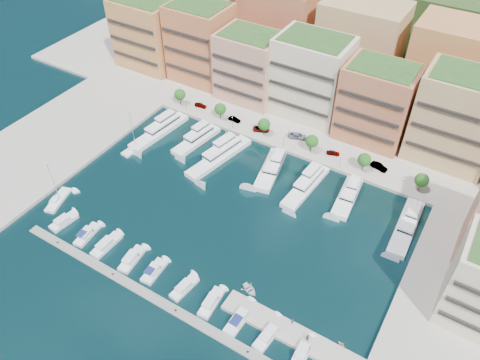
# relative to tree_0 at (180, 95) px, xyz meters

# --- Properties ---
(ground) EXTENTS (400.00, 400.00, 0.00)m
(ground) POSITION_rel_tree_0_xyz_m (40.00, -33.50, -4.74)
(ground) COLOR black
(ground) RESTS_ON ground
(north_quay) EXTENTS (220.00, 64.00, 2.00)m
(north_quay) POSITION_rel_tree_0_xyz_m (40.00, 28.50, -4.74)
(north_quay) COLOR #9E998E
(north_quay) RESTS_ON ground
(east_quay) EXTENTS (34.00, 76.00, 2.00)m
(east_quay) POSITION_rel_tree_0_xyz_m (102.00, -41.50, -4.74)
(east_quay) COLOR #9E998E
(east_quay) RESTS_ON ground
(west_quay) EXTENTS (34.00, 76.00, 2.00)m
(west_quay) POSITION_rel_tree_0_xyz_m (-22.00, -41.50, -4.74)
(west_quay) COLOR #9E998E
(west_quay) RESTS_ON ground
(hillside) EXTENTS (240.00, 40.00, 58.00)m
(hillside) POSITION_rel_tree_0_xyz_m (40.00, 76.50, -4.74)
(hillside) COLOR #233B18
(hillside) RESTS_ON ground
(south_pontoon) EXTENTS (72.00, 2.20, 0.35)m
(south_pontoon) POSITION_rel_tree_0_xyz_m (37.00, -63.50, -4.74)
(south_pontoon) COLOR gray
(south_pontoon) RESTS_ON ground
(finger_pier) EXTENTS (32.00, 5.00, 2.00)m
(finger_pier) POSITION_rel_tree_0_xyz_m (70.00, -55.50, -4.74)
(finger_pier) COLOR #9E998E
(finger_pier) RESTS_ON ground
(apartment_0) EXTENTS (22.00, 16.50, 24.80)m
(apartment_0) POSITION_rel_tree_0_xyz_m (-26.00, 16.49, 8.57)
(apartment_0) COLOR #BA7A44
(apartment_0) RESTS_ON north_quay
(apartment_1) EXTENTS (20.00, 16.50, 26.80)m
(apartment_1) POSITION_rel_tree_0_xyz_m (-4.00, 18.49, 9.57)
(apartment_1) COLOR #B1683B
(apartment_1) RESTS_ON north_quay
(apartment_2) EXTENTS (20.00, 15.50, 22.80)m
(apartment_2) POSITION_rel_tree_0_xyz_m (17.00, 16.49, 7.57)
(apartment_2) COLOR tan
(apartment_2) RESTS_ON north_quay
(apartment_3) EXTENTS (22.00, 16.50, 25.80)m
(apartment_3) POSITION_rel_tree_0_xyz_m (38.00, 18.49, 9.07)
(apartment_3) COLOR beige
(apartment_3) RESTS_ON north_quay
(apartment_4) EXTENTS (20.00, 15.50, 23.80)m
(apartment_4) POSITION_rel_tree_0_xyz_m (60.00, 16.49, 8.07)
(apartment_4) COLOR #BF7247
(apartment_4) RESTS_ON north_quay
(apartment_5) EXTENTS (22.00, 16.50, 26.80)m
(apartment_5) POSITION_rel_tree_0_xyz_m (82.00, 18.49, 9.57)
(apartment_5) COLOR tan
(apartment_5) RESTS_ON north_quay
(backblock_0) EXTENTS (26.00, 18.00, 30.00)m
(backblock_0) POSITION_rel_tree_0_xyz_m (-15.00, 40.50, 11.26)
(backblock_0) COLOR beige
(backblock_0) RESTS_ON north_quay
(backblock_1) EXTENTS (26.00, 18.00, 30.00)m
(backblock_1) POSITION_rel_tree_0_xyz_m (15.00, 40.50, 11.26)
(backblock_1) COLOR #BF7247
(backblock_1) RESTS_ON north_quay
(backblock_2) EXTENTS (26.00, 18.00, 30.00)m
(backblock_2) POSITION_rel_tree_0_xyz_m (45.00, 40.50, 11.26)
(backblock_2) COLOR tan
(backblock_2) RESTS_ON north_quay
(backblock_3) EXTENTS (26.00, 18.00, 30.00)m
(backblock_3) POSITION_rel_tree_0_xyz_m (75.00, 40.50, 11.26)
(backblock_3) COLOR #BA7A44
(backblock_3) RESTS_ON north_quay
(tree_0) EXTENTS (3.80, 3.80, 5.65)m
(tree_0) POSITION_rel_tree_0_xyz_m (0.00, 0.00, 0.00)
(tree_0) COLOR #473323
(tree_0) RESTS_ON north_quay
(tree_1) EXTENTS (3.80, 3.80, 5.65)m
(tree_1) POSITION_rel_tree_0_xyz_m (16.00, 0.00, 0.00)
(tree_1) COLOR #473323
(tree_1) RESTS_ON north_quay
(tree_2) EXTENTS (3.80, 3.80, 5.65)m
(tree_2) POSITION_rel_tree_0_xyz_m (32.00, 0.00, 0.00)
(tree_2) COLOR #473323
(tree_2) RESTS_ON north_quay
(tree_3) EXTENTS (3.80, 3.80, 5.65)m
(tree_3) POSITION_rel_tree_0_xyz_m (48.00, 0.00, 0.00)
(tree_3) COLOR #473323
(tree_3) RESTS_ON north_quay
(tree_4) EXTENTS (3.80, 3.80, 5.65)m
(tree_4) POSITION_rel_tree_0_xyz_m (64.00, 0.00, 0.00)
(tree_4) COLOR #473323
(tree_4) RESTS_ON north_quay
(tree_5) EXTENTS (3.80, 3.80, 5.65)m
(tree_5) POSITION_rel_tree_0_xyz_m (80.00, 0.00, 0.00)
(tree_5) COLOR #473323
(tree_5) RESTS_ON north_quay
(lamppost_0) EXTENTS (0.30, 0.30, 4.20)m
(lamppost_0) POSITION_rel_tree_0_xyz_m (4.00, -2.30, -0.92)
(lamppost_0) COLOR black
(lamppost_0) RESTS_ON north_quay
(lamppost_1) EXTENTS (0.30, 0.30, 4.20)m
(lamppost_1) POSITION_rel_tree_0_xyz_m (22.00, -2.30, -0.92)
(lamppost_1) COLOR black
(lamppost_1) RESTS_ON north_quay
(lamppost_2) EXTENTS (0.30, 0.30, 4.20)m
(lamppost_2) POSITION_rel_tree_0_xyz_m (40.00, -2.30, -0.92)
(lamppost_2) COLOR black
(lamppost_2) RESTS_ON north_quay
(lamppost_3) EXTENTS (0.30, 0.30, 4.20)m
(lamppost_3) POSITION_rel_tree_0_xyz_m (58.00, -2.30, -0.92)
(lamppost_3) COLOR black
(lamppost_3) RESTS_ON north_quay
(lamppost_4) EXTENTS (0.30, 0.30, 4.20)m
(lamppost_4) POSITION_rel_tree_0_xyz_m (76.00, -2.30, -0.92)
(lamppost_4) COLOR black
(lamppost_4) RESTS_ON north_quay
(yacht_0) EXTENTS (6.73, 22.67, 7.30)m
(yacht_0) POSITION_rel_tree_0_xyz_m (3.30, -14.73, -3.53)
(yacht_0) COLOR white
(yacht_0) RESTS_ON ground
(yacht_1) EXTENTS (6.83, 18.13, 7.30)m
(yacht_1) POSITION_rel_tree_0_xyz_m (15.82, -12.65, -3.65)
(yacht_1) COLOR white
(yacht_1) RESTS_ON ground
(yacht_2) EXTENTS (8.75, 24.10, 7.30)m
(yacht_2) POSITION_rel_tree_0_xyz_m (26.15, -15.36, -3.53)
(yacht_2) COLOR white
(yacht_2) RESTS_ON ground
(yacht_3) EXTENTS (8.35, 18.50, 7.30)m
(yacht_3) POSITION_rel_tree_0_xyz_m (41.68, -12.70, -3.53)
(yacht_3) COLOR white
(yacht_3) RESTS_ON ground
(yacht_4) EXTENTS (5.78, 20.32, 7.30)m
(yacht_4) POSITION_rel_tree_0_xyz_m (53.27, -13.74, -3.65)
(yacht_4) COLOR white
(yacht_4) RESTS_ON ground
(yacht_5) EXTENTS (5.96, 16.33, 7.30)m
(yacht_5) POSITION_rel_tree_0_xyz_m (64.54, -11.82, -3.53)
(yacht_5) COLOR white
(yacht_5) RESTS_ON ground
(yacht_6) EXTENTS (5.20, 20.53, 7.30)m
(yacht_6) POSITION_rel_tree_0_xyz_m (81.13, -13.83, -3.53)
(yacht_6) COLOR white
(yacht_6) RESTS_ON ground
(cruiser_0) EXTENTS (3.68, 7.48, 2.55)m
(cruiser_0) POSITION_rel_tree_0_xyz_m (6.27, -58.08, -4.20)
(cruiser_0) COLOR white
(cruiser_0) RESTS_ON ground
(cruiser_1) EXTENTS (3.47, 7.96, 2.66)m
(cruiser_1) POSITION_rel_tree_0_xyz_m (14.51, -58.10, -4.17)
(cruiser_1) COLOR white
(cruiser_1) RESTS_ON ground
(cruiser_2) EXTENTS (2.96, 8.45, 2.55)m
(cruiser_2) POSITION_rel_tree_0_xyz_m (20.87, -58.09, -4.20)
(cruiser_2) COLOR white
(cruiser_2) RESTS_ON ground
(cruiser_3) EXTENTS (3.70, 8.24, 2.55)m
(cruiser_3) POSITION_rel_tree_0_xyz_m (28.99, -58.09, -4.20)
(cruiser_3) COLOR white
(cruiser_3) RESTS_ON ground
(cruiser_4) EXTENTS (3.37, 7.31, 2.66)m
(cruiser_4) POSITION_rel_tree_0_xyz_m (35.65, -58.09, -4.17)
(cruiser_4) COLOR white
(cruiser_4) RESTS_ON ground
(cruiser_5) EXTENTS (3.35, 7.61, 2.55)m
(cruiser_5) POSITION_rel_tree_0_xyz_m (44.29, -58.08, -4.20)
(cruiser_5) COLOR white
(cruiser_5) RESTS_ON ground
(cruiser_6) EXTENTS (3.25, 8.06, 2.55)m
(cruiser_6) POSITION_rel_tree_0_xyz_m (51.53, -58.09, -4.20)
(cruiser_6) COLOR white
(cruiser_6) RESTS_ON ground
(cruiser_7) EXTENTS (3.02, 9.02, 2.66)m
(cruiser_7) POSITION_rel_tree_0_xyz_m (58.80, -58.12, -4.17)
(cruiser_7) COLOR white
(cruiser_7) RESTS_ON ground
(cruiser_8) EXTENTS (3.50, 8.83, 2.55)m
(cruiser_8) POSITION_rel_tree_0_xyz_m (65.84, -58.09, -4.20)
(cruiser_8) COLOR white
(cruiser_8) RESTS_ON ground
(cruiser_9) EXTENTS (3.10, 7.46, 2.55)m
(cruiser_9) POSITION_rel_tree_0_xyz_m (73.40, -58.08, -4.20)
(cruiser_9) COLOR white
(cruiser_9) RESTS_ON ground
(sailboat_2) EXTENTS (3.69, 9.15, 13.20)m
(sailboat_2) POSITION_rel_tree_0_xyz_m (1.90, -25.68, -4.43)
(sailboat_2) COLOR white
(sailboat_2) RESTS_ON ground
(sailboat_0) EXTENTS (5.46, 9.65, 13.20)m
(sailboat_0) POSITION_rel_tree_0_xyz_m (-1.01, -53.28, -4.43)
(sailboat_0) COLOR white
(sailboat_0) RESTS_ON ground
(tender_3) EXTENTS (2.09, 1.94, 0.91)m
(tender_3) POSITION_rel_tree_0_xyz_m (79.34, -52.26, -4.29)
(tender_3) COLOR beige
(tender_3) RESTS_ON ground
(tender_0) EXTENTS (4.89, 4.29, 0.84)m
(tender_0) POSITION_rel_tree_0_xyz_m (56.94, -50.81, -4.32)
(tender_0) COLOR white
(tender_0) RESTS_ON ground
(car_0) EXTENTS (4.34, 2.11, 1.42)m
(car_0) POSITION_rel_tree_0_xyz_m (6.70, 2.13, -3.03)
(car_0) COLOR gray
(car_0) RESTS_ON north_quay
(car_1) EXTENTS (4.07, 1.48, 1.33)m
(car_1) POSITION_rel_tree_0_xyz_m (20.53, 1.18, -3.08)
(car_1) COLOR gray
(car_1) RESTS_ON north_quay
(car_2) EXTENTS (5.67, 4.15, 1.43)m
(car_2) POSITION_rel_tree_0_xyz_m (30.49, 1.14, -3.03)
(car_2) COLOR gray
(car_2) RESTS_ON north_quay
(car_3) EXTENTS (6.18, 4.16, 1.66)m
(car_3) POSITION_rel_tree_0_xyz_m (41.80, 3.69, -2.91)
(car_3) COLOR gray
(car_3) RESTS_ON north_quay
(car_4) EXTENTS (4.18, 2.73, 1.32)m
(car_4) POSITION_rel_tree_0_xyz_m (54.21, 2.00, -3.08)
(car_4) COLOR gray
(car_4) RESTS_ON north_quay
(car_5) EXTENTS (5.17, 2.69, 1.62)m
(car_5) POSITION_rel_tree_0_xyz_m (67.82, 2.90, -2.93)
(car_5) COLOR gray
(car_5) RESTS_ON north_quay
(person_0) EXTENTS (0.47, 0.67, 1.76)m
(person_0) POSITION_rel_tree_0_xyz_m (68.85, -53.56, -2.86)
(person_0) COLOR #232546
(person_0) RESTS_ON finger_pier
(person_1) EXTENTS (0.90, 0.70, 1.82)m
(person_1) POSITION_rel_tree_0_xyz_m (73.06, -55.34, -2.83)
(person_1) COLOR #4F3D2F
(person_1) RESTS_ON finger_pier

